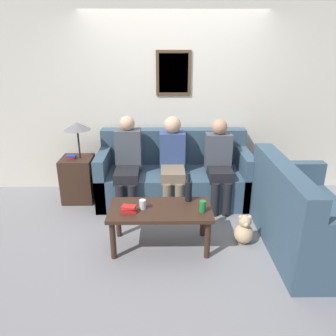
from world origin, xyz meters
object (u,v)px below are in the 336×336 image
at_px(person_right, 219,161).
at_px(teddy_bear, 244,231).
at_px(drinking_glass, 143,204).
at_px(person_left, 128,160).
at_px(coffee_table, 160,214).
at_px(wine_bottle, 189,190).
at_px(person_middle, 173,159).
at_px(couch_main, 174,177).
at_px(couch_side, 304,220).

height_order(person_right, teddy_bear, person_right).
relative_size(drinking_glass, person_left, 0.08).
bearing_deg(coffee_table, wine_bottle, 29.97).
xyz_separation_m(coffee_table, person_left, (-0.43, 0.99, 0.25)).
bearing_deg(person_middle, drinking_glass, -108.27).
height_order(coffee_table, drinking_glass, drinking_glass).
bearing_deg(person_left, couch_main, 17.49).
bearing_deg(couch_side, coffee_table, 89.01).
relative_size(coffee_table, drinking_glass, 10.93).
xyz_separation_m(couch_side, teddy_bear, (-0.60, 0.08, -0.18)).
height_order(coffee_table, wine_bottle, wine_bottle).
height_order(couch_side, drinking_glass, couch_side).
distance_m(couch_side, coffee_table, 1.53).
relative_size(couch_side, teddy_bear, 4.55).
bearing_deg(person_right, couch_main, 160.97).
height_order(wine_bottle, drinking_glass, wine_bottle).
distance_m(coffee_table, teddy_bear, 0.96).
bearing_deg(drinking_glass, coffee_table, 1.60).
relative_size(wine_bottle, person_left, 0.27).
bearing_deg(teddy_bear, couch_main, 123.51).
height_order(coffee_table, person_middle, person_middle).
distance_m(person_left, person_middle, 0.59).
bearing_deg(drinking_glass, wine_bottle, 20.38).
bearing_deg(couch_side, couch_main, 48.08).
distance_m(drinking_glass, person_right, 1.37).
relative_size(coffee_table, teddy_bear, 3.18).
distance_m(person_left, person_right, 1.20).
xyz_separation_m(couch_main, person_right, (0.59, -0.20, 0.31)).
bearing_deg(person_left, person_right, -0.50).
height_order(couch_main, teddy_bear, couch_main).
height_order(couch_side, wine_bottle, couch_side).
distance_m(couch_main, drinking_glass, 1.26).
height_order(couch_main, wine_bottle, couch_main).
distance_m(person_left, teddy_bear, 1.72).
bearing_deg(coffee_table, drinking_glass, -178.40).
xyz_separation_m(couch_side, coffee_table, (-1.53, 0.03, 0.07)).
height_order(couch_main, person_left, person_left).
distance_m(couch_main, wine_bottle, 1.05).
distance_m(drinking_glass, person_left, 1.04).
xyz_separation_m(drinking_glass, person_right, (0.95, 0.99, 0.13)).
bearing_deg(person_left, drinking_glass, -75.89).
relative_size(drinking_glass, teddy_bear, 0.29).
bearing_deg(drinking_glass, person_right, 46.15).
distance_m(coffee_table, wine_bottle, 0.40).
distance_m(coffee_table, person_right, 1.27).
bearing_deg(person_left, teddy_bear, -34.56).
distance_m(wine_bottle, teddy_bear, 0.77).
relative_size(couch_main, person_middle, 1.71).
bearing_deg(drinking_glass, teddy_bear, 3.28).
xyz_separation_m(couch_main, drinking_glass, (-0.36, -1.19, 0.18)).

